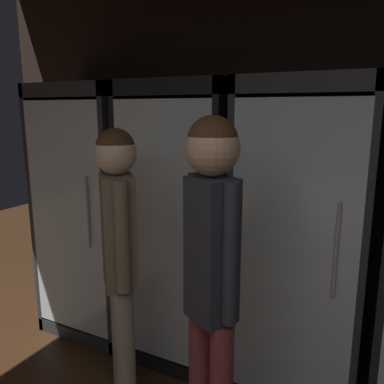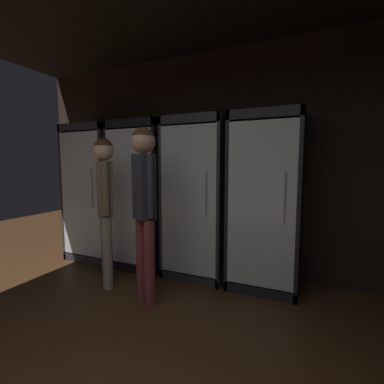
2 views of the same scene
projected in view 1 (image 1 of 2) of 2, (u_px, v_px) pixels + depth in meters
name	position (u px, v px, depth m)	size (l,w,h in m)	color
wall_back	(378.00, 169.00, 2.39)	(6.00, 0.06, 2.80)	black
cooler_far_left	(97.00, 213.00, 3.12)	(0.75, 0.60, 1.93)	#2B2B30
cooler_left	(187.00, 228.00, 2.76)	(0.75, 0.60, 1.93)	black
cooler_center	(304.00, 245.00, 2.39)	(0.75, 0.60, 1.93)	#2B2B30
shopper_near	(211.00, 266.00, 1.71)	(0.28, 0.23, 1.73)	brown
shopper_far	(119.00, 247.00, 2.12)	(0.28, 0.28, 1.66)	gray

